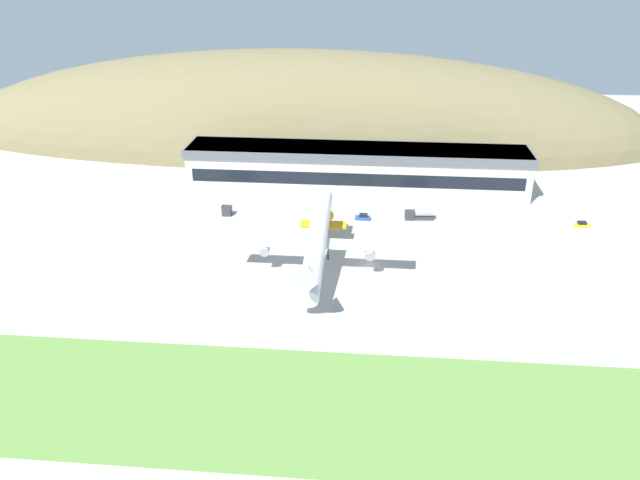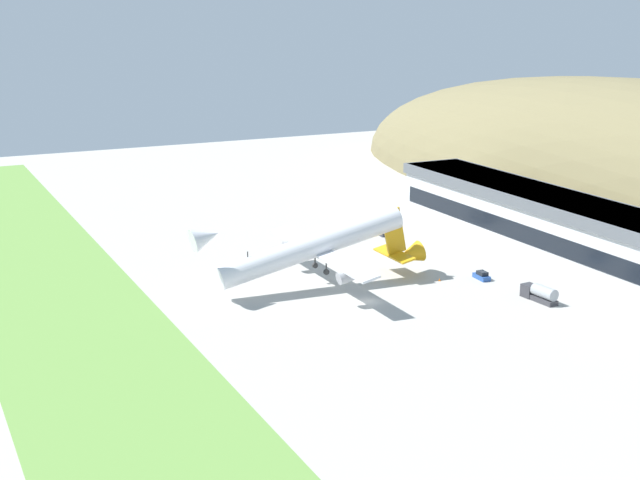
% 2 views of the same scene
% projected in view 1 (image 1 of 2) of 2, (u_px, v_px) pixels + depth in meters
% --- Properties ---
extents(ground_plane, '(388.66, 388.66, 0.00)m').
position_uv_depth(ground_plane, '(368.00, 266.00, 146.83)').
color(ground_plane, '#ADAAA3').
extents(grass_strip_foreground, '(349.80, 30.45, 0.08)m').
position_uv_depth(grass_strip_foreground, '(362.00, 410.00, 101.40)').
color(grass_strip_foreground, '#669342').
rests_on(grass_strip_foreground, ground_plane).
extents(hill_backdrop, '(270.37, 74.13, 67.77)m').
position_uv_depth(hill_backdrop, '(298.00, 140.00, 240.24)').
color(hill_backdrop, olive).
rests_on(hill_backdrop, ground_plane).
extents(terminal_building, '(102.94, 16.26, 13.52)m').
position_uv_depth(terminal_building, '(357.00, 166.00, 188.56)').
color(terminal_building, silver).
rests_on(terminal_building, ground_plane).
extents(cargo_airplane, '(39.95, 48.56, 13.99)m').
position_uv_depth(cargo_airplane, '(317.00, 241.00, 140.26)').
color(cargo_airplane, silver).
extents(service_car_0, '(3.99, 2.03, 1.47)m').
position_uv_depth(service_car_0, '(582.00, 225.00, 166.70)').
color(service_car_0, gold).
rests_on(service_car_0, ground_plane).
extents(service_car_1, '(4.13, 2.03, 1.66)m').
position_uv_depth(service_car_1, '(363.00, 217.00, 171.03)').
color(service_car_1, '#264C99').
rests_on(service_car_1, ground_plane).
extents(fuel_truck, '(7.90, 2.48, 2.97)m').
position_uv_depth(fuel_truck, '(217.00, 210.00, 173.79)').
color(fuel_truck, '#333338').
rests_on(fuel_truck, ground_plane).
extents(box_truck, '(7.91, 2.88, 3.13)m').
position_uv_depth(box_truck, '(420.00, 214.00, 170.91)').
color(box_truck, '#333338').
rests_on(box_truck, ground_plane).
extents(traffic_cone_0, '(0.52, 0.52, 0.58)m').
position_uv_depth(traffic_cone_0, '(351.00, 230.00, 164.16)').
color(traffic_cone_0, orange).
rests_on(traffic_cone_0, ground_plane).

